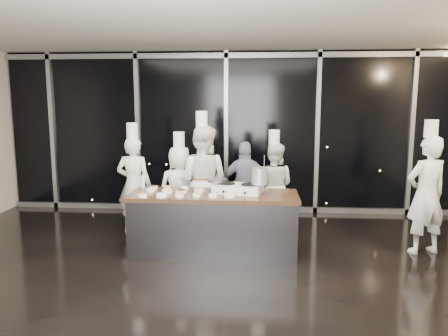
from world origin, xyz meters
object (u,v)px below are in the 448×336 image
object	(u,v)px
stove	(238,188)
guest	(245,186)
chef_right	(273,185)
chef_far_left	(134,184)
frying_pan	(216,180)
demo_counter	(214,223)
chef_side	(426,194)
chef_left	(180,188)
stock_pot	(260,176)
chef_center	(202,181)

from	to	relation	value
stove	guest	xyz separation A→B (m)	(0.08, 1.16, -0.19)
chef_right	chef_far_left	bearing A→B (deg)	20.03
frying_pan	guest	distance (m)	1.18
demo_counter	chef_side	world-z (taller)	chef_side
demo_counter	chef_left	xyz separation A→B (m)	(-0.68, 0.98, 0.31)
chef_left	chef_side	size ratio (longest dim) A/B	0.87
stock_pot	chef_center	size ratio (longest dim) A/B	0.12
frying_pan	stock_pot	world-z (taller)	stock_pot
demo_counter	chef_center	size ratio (longest dim) A/B	1.19
guest	chef_center	bearing A→B (deg)	26.34
chef_left	chef_right	distance (m)	1.64
demo_counter	chef_far_left	size ratio (longest dim) A/B	1.31
chef_far_left	chef_right	xyz separation A→B (m)	(2.37, 0.44, -0.08)
stove	chef_far_left	xyz separation A→B (m)	(-1.81, 0.83, -0.12)
demo_counter	chef_center	distance (m)	1.00
demo_counter	chef_far_left	world-z (taller)	chef_far_left
stock_pot	chef_far_left	bearing A→B (deg)	157.49
demo_counter	chef_right	world-z (taller)	chef_right
demo_counter	chef_left	world-z (taller)	chef_left
chef_right	chef_left	bearing A→B (deg)	23.02
chef_right	chef_side	xyz separation A→B (m)	(2.19, -1.12, 0.12)
demo_counter	stove	bearing A→B (deg)	13.90
demo_counter	chef_right	distance (m)	1.67
chef_side	frying_pan	bearing A→B (deg)	-17.53
chef_center	guest	distance (m)	0.83
chef_side	chef_center	bearing A→B (deg)	-28.89
chef_right	stock_pot	bearing A→B (deg)	88.97
chef_right	chef_center	bearing A→B (deg)	33.03
chef_right	chef_side	world-z (taller)	chef_side
frying_pan	guest	xyz separation A→B (m)	(0.41, 1.07, -0.29)
demo_counter	stove	distance (m)	0.63
guest	chef_side	distance (m)	2.86
chef_center	demo_counter	bearing A→B (deg)	117.81
stock_pot	chef_right	distance (m)	1.40
stove	chef_right	size ratio (longest dim) A/B	0.44
frying_pan	guest	bearing A→B (deg)	81.30
chef_right	chef_side	bearing A→B (deg)	162.33
chef_left	guest	world-z (taller)	chef_left
stove	chef_side	distance (m)	2.75
stock_pot	chef_far_left	world-z (taller)	chef_far_left
stock_pot	frying_pan	bearing A→B (deg)	168.30
chef_far_left	chef_right	world-z (taller)	chef_far_left
chef_center	chef_side	xyz separation A→B (m)	(3.38, -0.60, -0.04)
stove	frying_pan	xyz separation A→B (m)	(-0.33, 0.08, 0.10)
demo_counter	guest	xyz separation A→B (m)	(0.43, 1.24, 0.32)
demo_counter	stove	xyz separation A→B (m)	(0.35, 0.09, 0.51)
demo_counter	chef_far_left	distance (m)	1.76
stove	chef_far_left	distance (m)	1.99
chef_far_left	chef_center	world-z (taller)	chef_center
chef_center	stove	bearing A→B (deg)	139.55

